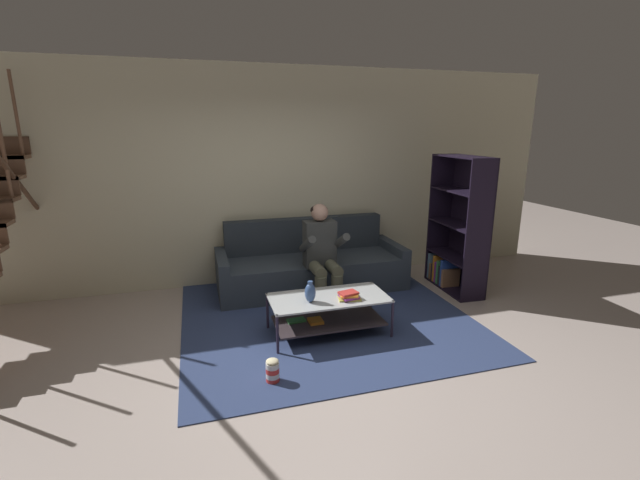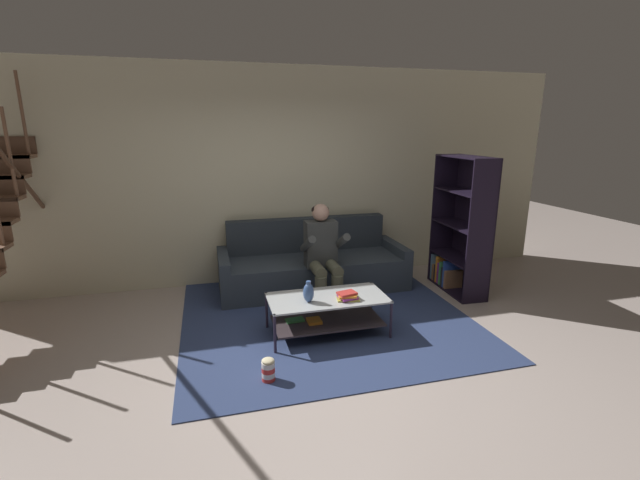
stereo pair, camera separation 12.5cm
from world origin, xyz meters
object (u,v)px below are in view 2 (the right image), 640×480
Objects in this scene: couch at (312,266)px; vase at (309,292)px; coffee_table at (326,309)px; book_stack at (347,296)px; person_seated_center at (323,251)px; bookshelf at (460,238)px; popcorn_tub at (268,370)px.

vase is at bearing -105.28° from couch.
coffee_table is 4.82× the size of book_stack.
person_seated_center reaches higher than coffee_table.
bookshelf is (2.26, 0.89, 0.19)m from vase.
bookshelf is at bearing 26.47° from book_stack.
person_seated_center is 0.69× the size of bookshelf.
popcorn_tub is at bearing -120.28° from person_seated_center.
person_seated_center is 1.87m from bookshelf.
vase is 0.12× the size of bookshelf.
couch is at bearing 90.11° from book_stack.
book_stack is at bearing -89.89° from couch.
person_seated_center is at bearing 179.94° from bookshelf.
person_seated_center reaches higher than vase.
person_seated_center is 0.96m from book_stack.
book_stack is (0.19, -0.11, 0.17)m from coffee_table.
bookshelf reaches higher than popcorn_tub.
vase is at bearing -158.46° from bookshelf.
coffee_table is 0.32m from vase.
popcorn_tub is (-0.51, -0.65, -0.40)m from vase.
coffee_table is 0.28m from book_stack.
person_seated_center reaches higher than book_stack.
vase reaches higher than popcorn_tub.
popcorn_tub is (-0.90, -2.09, -0.19)m from couch.
couch is at bearing 82.23° from coffee_table.
person_seated_center is at bearing 59.72° from popcorn_tub.
popcorn_tub is (-0.90, -1.55, -0.55)m from person_seated_center.
couch is 1.99m from bookshelf.
person_seated_center is at bearing 77.23° from coffee_table.
popcorn_tub is (-2.77, -1.54, -0.60)m from bookshelf.
book_stack is 0.14× the size of bookshelf.
vase is 0.87× the size of book_stack.
popcorn_tub is (-0.72, -0.72, -0.17)m from coffee_table.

